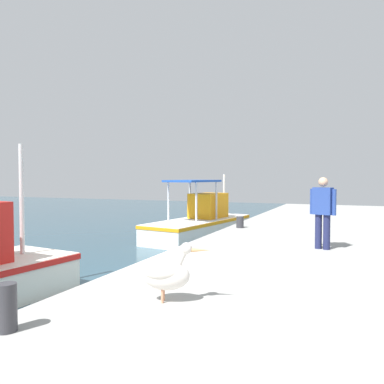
{
  "coord_description": "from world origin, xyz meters",
  "views": [
    {
      "loc": [
        -7.39,
        -3.99,
        2.51
      ],
      "look_at": [
        5.26,
        1.23,
        1.98
      ],
      "focal_mm": 36.93,
      "sensor_mm": 36.0,
      "label": 1
    }
  ],
  "objects_px": {
    "fisherman_standing": "(323,209)",
    "mooring_bollard_second": "(6,308)",
    "fishing_boat_third": "(201,223)",
    "mooring_bollard_third": "(240,222)",
    "pelican": "(166,273)"
  },
  "relations": [
    {
      "from": "fishing_boat_third",
      "to": "pelican",
      "type": "height_order",
      "value": "fishing_boat_third"
    },
    {
      "from": "fisherman_standing",
      "to": "mooring_bollard_second",
      "type": "relative_size",
      "value": 3.17
    },
    {
      "from": "mooring_bollard_second",
      "to": "pelican",
      "type": "bearing_deg",
      "value": -36.14
    },
    {
      "from": "pelican",
      "to": "mooring_bollard_third",
      "type": "xyz_separation_m",
      "value": [
        7.99,
        1.17,
        -0.21
      ]
    },
    {
      "from": "mooring_bollard_second",
      "to": "mooring_bollard_third",
      "type": "height_order",
      "value": "mooring_bollard_second"
    },
    {
      "from": "fishing_boat_third",
      "to": "mooring_bollard_second",
      "type": "height_order",
      "value": "fishing_boat_third"
    },
    {
      "from": "fishing_boat_third",
      "to": "mooring_bollard_second",
      "type": "bearing_deg",
      "value": -169.04
    },
    {
      "from": "mooring_bollard_second",
      "to": "mooring_bollard_third",
      "type": "distance_m",
      "value": 9.6
    },
    {
      "from": "fishing_boat_third",
      "to": "mooring_bollard_third",
      "type": "distance_m",
      "value": 3.32
    },
    {
      "from": "mooring_bollard_second",
      "to": "mooring_bollard_third",
      "type": "xyz_separation_m",
      "value": [
        9.6,
        0.0,
        -0.08
      ]
    },
    {
      "from": "fishing_boat_third",
      "to": "fisherman_standing",
      "type": "distance_m",
      "value": 7.54
    },
    {
      "from": "fishing_boat_third",
      "to": "fisherman_standing",
      "type": "height_order",
      "value": "fishing_boat_third"
    },
    {
      "from": "mooring_bollard_second",
      "to": "fishing_boat_third",
      "type": "bearing_deg",
      "value": 10.96
    },
    {
      "from": "fishing_boat_third",
      "to": "mooring_bollard_third",
      "type": "relative_size",
      "value": 15.98
    },
    {
      "from": "fishing_boat_third",
      "to": "pelican",
      "type": "relative_size",
      "value": 6.33
    }
  ]
}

